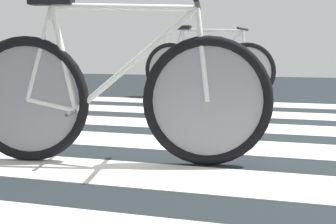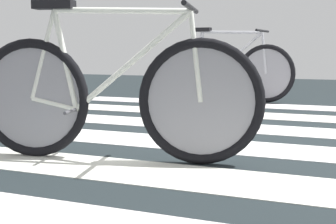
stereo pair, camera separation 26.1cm
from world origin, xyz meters
name	(u,v)px [view 2 (the right image)]	position (x,y,z in m)	size (l,w,h in m)	color
ground	(263,140)	(0.00, 0.00, 0.01)	(18.00, 14.00, 0.02)	#1E2628
crosswalk_markings	(268,139)	(0.04, 0.01, 0.02)	(5.40, 4.24, 0.00)	silver
bicycle_1_of_2	(113,95)	(-0.74, -0.94, 0.41)	(1.72, 0.55, 0.93)	black
bicycle_2_of_2	(226,70)	(-0.81, 2.33, 0.41)	(1.73, 0.52, 0.93)	black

